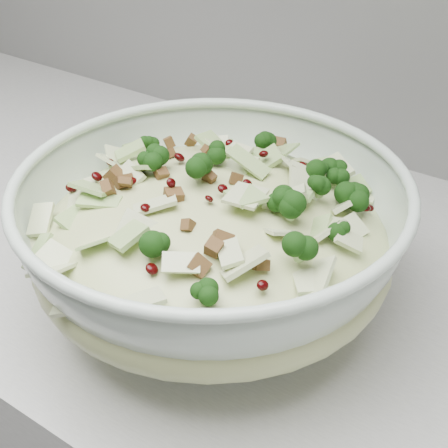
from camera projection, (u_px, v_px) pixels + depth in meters
name	position (u px, v px, depth m)	size (l,w,h in m)	color
counter	(134.00, 416.00, 1.06)	(3.60, 0.60, 0.90)	beige
mixing_bowl	(213.00, 241.00, 0.58)	(0.44, 0.44, 0.14)	silver
salad	(212.00, 220.00, 0.57)	(0.46, 0.46, 0.14)	#C2CC8C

